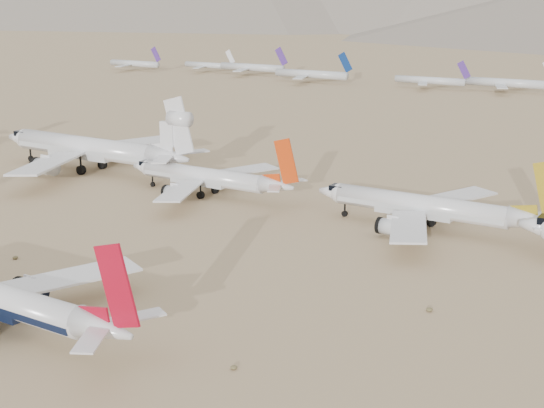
# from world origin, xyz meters

# --- Properties ---
(ground) EXTENTS (7000.00, 7000.00, 0.00)m
(ground) POSITION_xyz_m (0.00, 0.00, 0.00)
(ground) COLOR #8F7053
(ground) RESTS_ON ground
(row2_gold_tail) EXTENTS (46.10, 45.08, 16.41)m
(row2_gold_tail) POSITION_xyz_m (23.81, 68.12, 4.59)
(row2_gold_tail) COLOR white
(row2_gold_tail) RESTS_ON ground
(row2_orange_tail) EXTENTS (43.06, 42.12, 15.36)m
(row2_orange_tail) POSITION_xyz_m (-27.64, 66.60, 4.31)
(row2_orange_tail) COLOR white
(row2_orange_tail) RESTS_ON ground
(row2_white_trijet) EXTENTS (60.79, 59.41, 21.54)m
(row2_white_trijet) POSITION_xyz_m (-67.04, 70.67, 6.24)
(row2_white_trijet) COLOR white
(row2_white_trijet) RESTS_ON ground
(distant_storage_row) EXTENTS (458.80, 61.71, 15.88)m
(distant_storage_row) POSITION_xyz_m (-45.64, 296.94, 4.44)
(distant_storage_row) COLOR silver
(distant_storage_row) RESTS_ON ground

